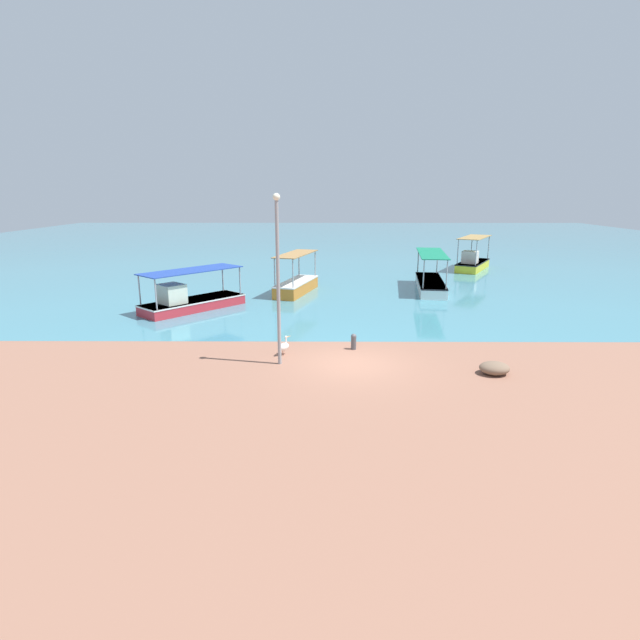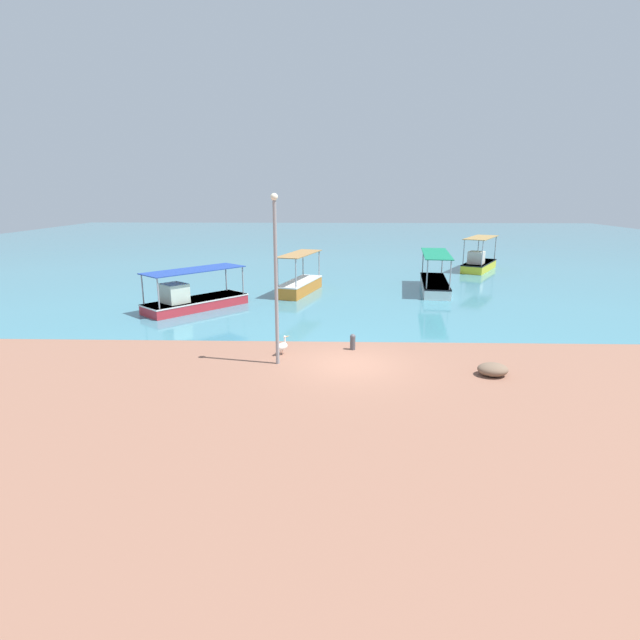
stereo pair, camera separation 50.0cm
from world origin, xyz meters
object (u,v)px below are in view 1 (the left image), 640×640
at_px(mooring_bollard, 354,341).
at_px(fishing_boat_far_right, 430,282).
at_px(fishing_boat_near_left, 472,262).
at_px(pelican, 284,346).
at_px(fishing_boat_far_left, 190,300).
at_px(fishing_boat_outer, 296,285).
at_px(net_pile, 494,368).
at_px(lamp_post, 278,272).

bearing_deg(mooring_bollard, fishing_boat_far_right, 65.78).
height_order(fishing_boat_near_left, pelican, fishing_boat_near_left).
distance_m(fishing_boat_far_left, pelican, 10.14).
distance_m(fishing_boat_outer, fishing_boat_near_left, 18.09).
distance_m(fishing_boat_far_right, mooring_bollard, 14.91).
distance_m(fishing_boat_near_left, net_pile, 26.59).
bearing_deg(fishing_boat_far_left, fishing_boat_far_right, 22.45).
distance_m(pelican, mooring_bollard, 3.07).
distance_m(fishing_boat_near_left, lamp_post, 28.87).
xyz_separation_m(fishing_boat_near_left, net_pile, (-6.58, -25.76, -0.42)).
distance_m(fishing_boat_near_left, mooring_bollard, 25.57).
relative_size(fishing_boat_outer, mooring_bollard, 7.84).
bearing_deg(pelican, mooring_bollard, 15.00).
xyz_separation_m(fishing_boat_outer, net_pile, (8.23, -15.37, -0.34)).
xyz_separation_m(fishing_boat_far_right, mooring_bollard, (-6.11, -13.59, -0.15)).
distance_m(fishing_boat_outer, pelican, 13.17).
distance_m(fishing_boat_far_left, net_pile, 17.50).
bearing_deg(net_pile, fishing_boat_far_left, 143.73).
relative_size(lamp_post, mooring_bollard, 9.45).
relative_size(fishing_boat_far_left, pelican, 7.36).
height_order(fishing_boat_outer, net_pile, fishing_boat_outer).
height_order(mooring_bollard, net_pile, mooring_bollard).
relative_size(fishing_boat_outer, lamp_post, 0.83).
bearing_deg(fishing_boat_near_left, fishing_boat_outer, -144.94).
bearing_deg(pelican, lamp_post, -93.55).
height_order(fishing_boat_outer, mooring_bollard, fishing_boat_outer).
bearing_deg(mooring_bollard, lamp_post, -147.84).
bearing_deg(fishing_boat_far_left, net_pile, -36.27).
xyz_separation_m(fishing_boat_far_right, fishing_boat_outer, (-9.25, -1.23, 0.05)).
bearing_deg(fishing_boat_far_left, mooring_bollard, -39.19).
height_order(pelican, net_pile, pelican).
distance_m(fishing_boat_far_right, pelican, 17.02).
height_order(fishing_boat_outer, fishing_boat_near_left, fishing_boat_near_left).
bearing_deg(fishing_boat_outer, lamp_post, -89.60).
relative_size(fishing_boat_near_left, net_pile, 5.16).
height_order(fishing_boat_outer, pelican, fishing_boat_outer).
bearing_deg(lamp_post, fishing_boat_near_left, 59.20).
relative_size(pelican, lamp_post, 0.12).
xyz_separation_m(fishing_boat_far_left, fishing_boat_far_right, (15.12, 6.25, -0.06)).
relative_size(fishing_boat_far_right, pelican, 8.99).
bearing_deg(lamp_post, pelican, 86.45).
xyz_separation_m(fishing_boat_outer, mooring_bollard, (3.14, -12.37, -0.20)).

